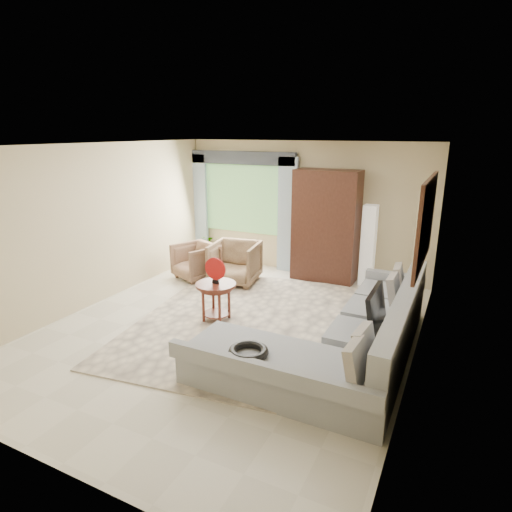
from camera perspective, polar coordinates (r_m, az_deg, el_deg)
The scene contains 17 objects.
ground at distance 6.34m, azimuth -3.48°, elevation -9.67°, with size 6.00×6.00×0.00m, color silver.
area_rug at distance 6.57m, azimuth -1.61°, elevation -8.55°, with size 3.00×4.00×0.02m, color beige.
sectional_sofa at distance 5.47m, azimuth 12.27°, elevation -11.17°, with size 2.30×3.46×0.90m.
tv_screen at distance 5.39m, azimuth 15.75°, elevation -6.77°, with size 0.06×0.74×0.48m, color black.
garden_hose at distance 4.61m, azimuth -1.01°, elevation -12.64°, with size 0.43×0.43×0.09m, color black.
coffee_table at distance 6.48m, azimuth -5.32°, elevation -6.04°, with size 0.60×0.60×0.60m.
red_disc at distance 6.30m, azimuth -5.45°, elevation -1.70°, with size 0.34×0.34×0.03m, color #B01311.
armchair_left at distance 8.36m, azimuth -8.02°, elevation -0.71°, with size 0.73×0.76×0.69m, color #8F664E.
armchair_right at distance 8.03m, azimuth -2.83°, elevation -0.91°, with size 0.84×0.87×0.79m, color #8F754E.
potted_plant at distance 9.59m, azimuth -6.51°, elevation 1.20°, with size 0.51×0.44×0.57m, color #999999.
armoire at distance 8.17m, azimuth 9.30°, elevation 3.95°, with size 1.20×0.55×2.10m, color #321810.
floor_lamp at distance 8.11m, azimuth 14.73°, elevation 1.34°, with size 0.24×0.24×1.50m, color silver.
window at distance 9.05m, azimuth -1.76°, elevation 7.61°, with size 1.80×0.04×1.40m, color #669E59.
curtain_left at distance 9.55m, azimuth -7.61°, elevation 6.42°, with size 0.40×0.08×2.30m, color #9EB7CC.
curtain_right at distance 8.58m, azimuth 4.21°, elevation 5.39°, with size 0.40×0.08×2.30m, color #9EB7CC.
valance at distance 8.90m, azimuth -2.02°, elevation 12.97°, with size 2.40×0.12×0.26m, color #1E232D.
wall_mirror at distance 5.39m, azimuth 21.66°, elevation 4.20°, with size 0.05×1.70×1.05m.
Camera 1 is at (2.85, -4.93, 2.78)m, focal length 30.00 mm.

